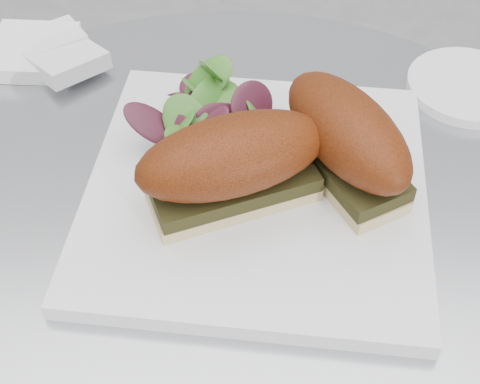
% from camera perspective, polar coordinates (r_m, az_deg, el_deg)
% --- Properties ---
extents(table, '(0.70, 0.70, 0.73)m').
position_cam_1_polar(table, '(0.76, -0.64, -15.70)').
color(table, '#A7A8AE').
rests_on(table, ground).
extents(plate, '(0.32, 0.32, 0.02)m').
position_cam_1_polar(plate, '(0.58, 1.43, 0.23)').
color(plate, white).
rests_on(plate, table).
extents(sandwich_left, '(0.18, 0.12, 0.08)m').
position_cam_1_polar(sandwich_left, '(0.53, -0.60, 2.49)').
color(sandwich_left, '#DACE88').
rests_on(sandwich_left, plate).
extents(sandwich_right, '(0.13, 0.17, 0.08)m').
position_cam_1_polar(sandwich_right, '(0.56, 9.02, 4.57)').
color(sandwich_right, '#DACE88').
rests_on(sandwich_right, plate).
extents(salad, '(0.11, 0.11, 0.05)m').
position_cam_1_polar(salad, '(0.61, -3.18, 7.12)').
color(salad, '#4D832B').
rests_on(salad, plate).
extents(napkin, '(0.15, 0.15, 0.02)m').
position_cam_1_polar(napkin, '(0.75, -15.83, 10.83)').
color(napkin, white).
rests_on(napkin, table).
extents(saucer, '(0.12, 0.12, 0.01)m').
position_cam_1_polar(saucer, '(0.73, 18.85, 8.54)').
color(saucer, white).
rests_on(saucer, table).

